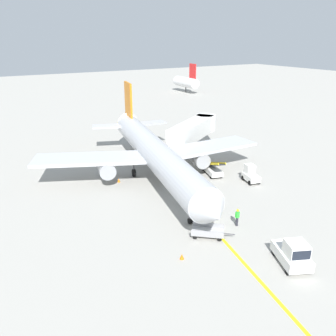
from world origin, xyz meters
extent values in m
plane|color=#9E9B93|center=(0.00, 0.00, 0.00)|extent=(300.00, 300.00, 0.00)
cube|color=yellow|center=(1.85, 5.00, 0.00)|extent=(17.60, 78.17, 0.01)
cylinder|color=#B2B5BA|center=(1.85, 12.63, 3.45)|extent=(9.71, 30.00, 3.30)
cone|color=#B2B5BA|center=(-1.65, -3.19, 3.45)|extent=(3.68, 3.04, 3.23)
cone|color=#B2B5BA|center=(5.40, 28.64, 3.85)|extent=(3.67, 3.41, 3.14)
cube|color=#B2B5BA|center=(9.49, 12.47, 3.05)|extent=(13.04, 4.51, 0.36)
cylinder|color=gray|center=(7.67, 11.85, 2.05)|extent=(2.55, 3.54, 1.90)
cube|color=#B2B5BA|center=(-5.14, 15.71, 3.05)|extent=(13.65, 9.39, 0.36)
cylinder|color=gray|center=(-3.75, 14.38, 2.05)|extent=(2.55, 3.54, 1.90)
cube|color=orange|center=(4.88, 26.29, 7.50)|extent=(1.14, 3.97, 5.20)
cube|color=#B2B5BA|center=(7.72, 25.26, 3.85)|extent=(5.36, 2.60, 0.24)
cube|color=#B2B5BA|center=(1.86, 26.55, 3.85)|extent=(5.64, 3.88, 0.24)
cylinder|color=#4C4C51|center=(-0.64, 1.40, 1.56)|extent=(0.20, 0.20, 3.12)
cylinder|color=black|center=(-0.64, 1.40, 0.28)|extent=(0.46, 0.62, 0.56)
cylinder|color=#4C4C51|center=(4.43, 14.10, 1.56)|extent=(0.20, 0.20, 3.12)
cylinder|color=black|center=(4.43, 14.10, 0.48)|extent=(0.55, 1.01, 0.96)
cylinder|color=#4C4C51|center=(0.13, 15.05, 1.56)|extent=(0.20, 0.20, 3.12)
cylinder|color=black|center=(0.13, 15.05, 0.48)|extent=(0.55, 1.01, 0.96)
cube|color=black|center=(-1.22, -1.24, 3.80)|extent=(2.95, 1.58, 0.60)
cube|color=silver|center=(11.43, 18.90, 3.60)|extent=(11.46, 8.75, 2.50)
cylinder|color=silver|center=(16.20, 22.03, 3.60)|extent=(3.20, 3.20, 2.50)
cylinder|color=#59595B|center=(9.92, 17.92, 1.18)|extent=(0.56, 0.56, 2.35)
cube|color=#333338|center=(9.92, 17.92, 0.25)|extent=(1.80, 1.40, 0.50)
cube|color=silver|center=(2.49, -7.78, 0.70)|extent=(3.18, 4.06, 0.80)
cube|color=silver|center=(2.24, -8.36, 1.65)|extent=(2.04, 2.09, 1.10)
cube|color=black|center=(1.93, -9.07, 1.65)|extent=(1.34, 0.64, 0.77)
cylinder|color=black|center=(2.72, -9.26, 0.30)|extent=(0.44, 0.64, 0.60)
cylinder|color=black|center=(1.24, -8.61, 0.30)|extent=(0.44, 0.64, 0.60)
cylinder|color=black|center=(3.73, -6.95, 0.30)|extent=(0.44, 0.64, 0.60)
cylinder|color=black|center=(2.25, -6.30, 0.30)|extent=(0.44, 0.64, 0.60)
cube|color=silver|center=(11.34, 6.16, 0.65)|extent=(1.82, 2.64, 0.70)
cube|color=silver|center=(11.44, 6.57, 1.55)|extent=(1.26, 1.29, 1.10)
cube|color=black|center=(11.56, 7.07, 1.55)|extent=(0.97, 0.30, 0.77)
cylinder|color=black|center=(11.00, 7.11, 0.30)|extent=(0.35, 0.63, 0.60)
cylinder|color=black|center=(12.07, 6.85, 0.30)|extent=(0.35, 0.63, 0.60)
cylinder|color=black|center=(10.61, 5.47, 0.30)|extent=(0.35, 0.63, 0.60)
cylinder|color=black|center=(11.69, 5.22, 0.30)|extent=(0.35, 0.63, 0.60)
cube|color=silver|center=(8.96, 10.60, 0.60)|extent=(2.54, 4.07, 0.60)
cylinder|color=black|center=(9.18, 9.14, 0.30)|extent=(0.38, 0.64, 0.60)
cylinder|color=black|center=(7.96, 9.51, 0.30)|extent=(0.38, 0.64, 0.60)
cylinder|color=black|center=(9.96, 11.69, 0.30)|extent=(0.38, 0.64, 0.60)
cylinder|color=black|center=(8.74, 12.06, 0.30)|extent=(0.38, 0.64, 0.60)
cube|color=black|center=(8.79, 10.03, 1.55)|extent=(2.31, 5.04, 1.76)
cube|color=yellow|center=(9.22, 9.90, 1.67)|extent=(1.54, 4.83, 1.84)
cube|color=yellow|center=(8.35, 10.16, 1.67)|extent=(1.54, 4.83, 1.84)
cube|color=#A5A5A8|center=(-0.63, -1.30, 0.44)|extent=(3.11, 2.95, 0.16)
cube|color=#4C4C51|center=(0.78, -2.50, 0.42)|extent=(0.74, 0.64, 0.08)
cylinder|color=#4C4C51|center=(1.13, -2.79, 0.42)|extent=(0.12, 0.12, 0.05)
cube|color=gray|center=(-0.14, -0.73, 0.69)|extent=(2.18, 1.85, 0.50)
cube|color=gray|center=(-1.11, -1.88, 0.69)|extent=(2.18, 1.85, 0.50)
cylinder|color=black|center=(0.56, -1.52, 0.18)|extent=(0.35, 0.32, 0.36)
cylinder|color=black|center=(-0.21, -2.44, 0.18)|extent=(0.35, 0.32, 0.36)
cylinder|color=black|center=(-1.04, -0.17, 0.18)|extent=(0.35, 0.32, 0.36)
cylinder|color=black|center=(-1.82, -1.08, 0.18)|extent=(0.35, 0.32, 0.36)
cylinder|color=#26262D|center=(2.86, -1.12, 0.42)|extent=(0.24, 0.24, 0.85)
cube|color=green|center=(2.86, -1.12, 1.13)|extent=(0.36, 0.22, 0.56)
sphere|color=#9E7051|center=(2.86, -1.12, 1.52)|extent=(0.20, 0.20, 0.20)
sphere|color=yellow|center=(2.86, -1.12, 1.58)|extent=(0.24, 0.24, 0.24)
cone|color=orange|center=(-4.41, -3.00, 0.22)|extent=(0.36, 0.36, 0.44)
cone|color=orange|center=(2.68, 3.07, 0.22)|extent=(0.36, 0.36, 0.44)
cone|color=orange|center=(-2.26, 14.31, 0.22)|extent=(0.36, 0.36, 0.44)
cylinder|color=silver|center=(45.15, 71.45, 3.10)|extent=(3.00, 10.00, 3.00)
cylinder|color=#3F3F3F|center=(45.15, 71.45, 0.80)|extent=(0.30, 0.30, 1.60)
cube|color=red|center=(45.15, 67.95, 6.60)|extent=(0.24, 3.20, 4.40)
camera|label=1|loc=(-17.80, -23.33, 16.56)|focal=38.70mm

